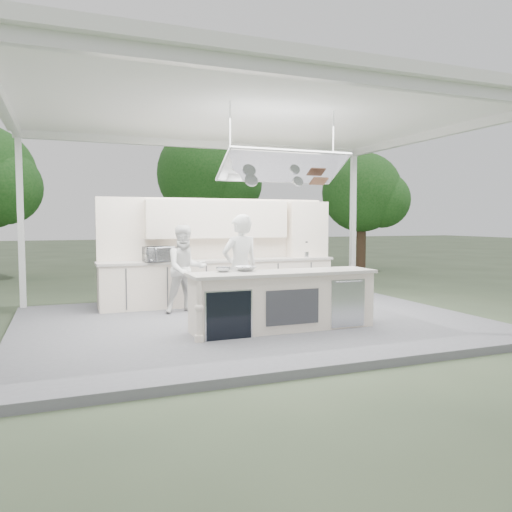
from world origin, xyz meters
name	(u,v)px	position (x,y,z in m)	size (l,w,h in m)	color
ground	(252,326)	(0.00, 0.00, 0.00)	(90.00, 90.00, 0.00)	#49563B
stage_deck	(252,323)	(0.00, 0.00, 0.06)	(8.00, 6.00, 0.12)	slate
tent	(252,115)	(0.00, -0.01, 3.71)	(8.20, 6.20, 3.86)	white
demo_island	(282,300)	(0.18, -0.91, 0.60)	(3.10, 0.79, 0.95)	white
back_counter	(220,281)	(0.00, 1.90, 0.60)	(5.08, 0.72, 0.95)	white
back_wall_unit	(237,235)	(0.44, 2.11, 1.57)	(5.05, 0.48, 2.25)	white
tree_cluster	(150,182)	(-0.16, 9.77, 3.29)	(19.55, 9.40, 5.85)	#4D3726
head_chef	(240,269)	(-0.28, -0.16, 1.06)	(0.68, 0.45, 1.88)	white
sous_chef	(186,269)	(-0.93, 1.15, 0.96)	(0.82, 0.64, 1.69)	white
toaster_oven	(159,254)	(-1.35, 1.70, 1.22)	(0.55, 0.37, 0.31)	silver
bowl_large	(245,269)	(-0.37, -0.65, 1.11)	(0.33, 0.33, 0.08)	silver
bowl_small	(223,270)	(-0.74, -0.65, 1.11)	(0.24, 0.24, 0.08)	#B8BBBF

